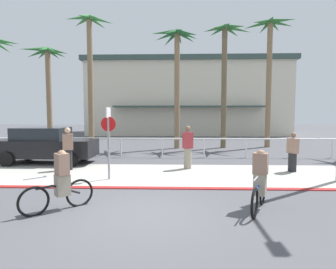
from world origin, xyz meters
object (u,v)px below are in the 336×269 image
object	(u,v)px
stop_sign_bike_lane	(108,133)
pedestrian_1	(68,150)
palm_tree_4	(177,57)
palm_tree_2	(48,71)
car_black_1	(46,145)
palm_tree_5	(225,56)
pedestrian_2	(188,149)
cyclist_blue_0	(260,181)
palm_tree_6	(270,53)
palm_tree_3	(90,53)
cyclist_black_1	(60,182)
pedestrian_0	(293,154)

from	to	relation	value
stop_sign_bike_lane	pedestrian_1	xyz separation A→B (m)	(-2.08, 1.57, -0.85)
palm_tree_4	pedestrian_1	size ratio (longest dim) A/B	4.42
palm_tree_2	palm_tree_4	distance (m)	8.92
palm_tree_4	car_black_1	world-z (taller)	palm_tree_4
palm_tree_5	pedestrian_1	size ratio (longest dim) A/B	4.64
car_black_1	pedestrian_2	size ratio (longest dim) A/B	2.40
palm_tree_2	cyclist_blue_0	xyz separation A→B (m)	(10.96, -12.50, -4.57)
stop_sign_bike_lane	cyclist_blue_0	size ratio (longest dim) A/B	1.53
palm_tree_4	palm_tree_6	distance (m)	6.39
palm_tree_2	palm_tree_3	size ratio (longest dim) A/B	0.77
stop_sign_bike_lane	palm_tree_5	distance (m)	11.85
cyclist_black_1	pedestrian_1	xyz separation A→B (m)	(-1.66, 4.72, 0.13)
palm_tree_6	palm_tree_3	bearing A→B (deg)	-177.02
cyclist_black_1	palm_tree_4	bearing A→B (deg)	77.18
palm_tree_2	palm_tree_3	xyz separation A→B (m)	(3.04, -0.24, 1.14)
pedestrian_0	pedestrian_2	xyz separation A→B (m)	(-4.17, 0.47, 0.13)
palm_tree_6	pedestrian_0	distance (m)	10.29
pedestrian_1	pedestrian_2	bearing A→B (deg)	5.11
pedestrian_0	pedestrian_2	size ratio (longest dim) A/B	0.87
pedestrian_2	palm_tree_3	bearing A→B (deg)	130.89
palm_tree_3	cyclist_black_1	bearing A→B (deg)	-76.22
palm_tree_2	car_black_1	distance (m)	8.28
palm_tree_3	palm_tree_5	world-z (taller)	palm_tree_3
cyclist_black_1	pedestrian_1	size ratio (longest dim) A/B	0.85
pedestrian_0	stop_sign_bike_lane	bearing A→B (deg)	-167.61
car_black_1	pedestrian_0	xyz separation A→B (m)	(10.76, -1.58, -0.14)
palm_tree_3	cyclist_blue_0	bearing A→B (deg)	-57.15
palm_tree_4	palm_tree_5	xyz separation A→B (m)	(3.24, 0.38, 0.09)
pedestrian_1	pedestrian_2	xyz separation A→B (m)	(4.94, 0.44, 0.03)
palm_tree_4	palm_tree_5	world-z (taller)	palm_tree_5
cyclist_black_1	pedestrian_0	size ratio (longest dim) A/B	0.94
cyclist_blue_0	car_black_1	bearing A→B (deg)	143.44
pedestrian_1	pedestrian_0	bearing A→B (deg)	-0.16
stop_sign_bike_lane	cyclist_black_1	xyz separation A→B (m)	(-0.42, -3.15, -0.98)
stop_sign_bike_lane	pedestrian_0	world-z (taller)	stop_sign_bike_lane
cyclist_blue_0	cyclist_black_1	bearing A→B (deg)	-177.48
car_black_1	palm_tree_5	bearing A→B (deg)	34.12
cyclist_blue_0	pedestrian_0	world-z (taller)	pedestrian_0
palm_tree_2	palm_tree_6	bearing A→B (deg)	1.49
cyclist_blue_0	cyclist_black_1	xyz separation A→B (m)	(-4.86, -0.21, 0.00)
palm_tree_3	pedestrian_1	distance (m)	9.66
palm_tree_4	cyclist_blue_0	xyz separation A→B (m)	(2.08, -12.00, -5.35)
palm_tree_3	cyclist_blue_0	xyz separation A→B (m)	(7.92, -12.26, -5.71)
pedestrian_0	palm_tree_3	bearing A→B (deg)	143.48
palm_tree_2	palm_tree_6	size ratio (longest dim) A/B	0.79
palm_tree_5	cyclist_black_1	bearing A→B (deg)	-115.53
pedestrian_0	palm_tree_4	bearing A→B (deg)	121.87
pedestrian_2	pedestrian_0	bearing A→B (deg)	-6.39
palm_tree_5	pedestrian_1	world-z (taller)	palm_tree_5
car_black_1	pedestrian_2	bearing A→B (deg)	-9.59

